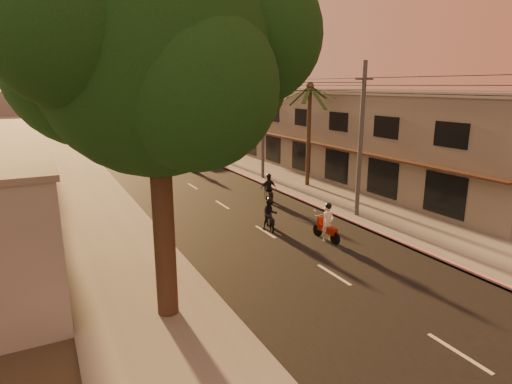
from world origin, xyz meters
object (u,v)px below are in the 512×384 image
at_px(scooter_mid_a, 270,215).
at_px(palm_tree, 310,92).
at_px(broadleaf_tree, 166,57).
at_px(scooter_far_a, 193,163).
at_px(scooter_mid_b, 269,189).
at_px(scooter_red, 327,224).
at_px(parked_car, 198,154).

bearing_deg(scooter_mid_a, palm_tree, 61.26).
bearing_deg(scooter_mid_a, broadleaf_tree, -122.95).
bearing_deg(scooter_far_a, scooter_mid_a, -93.08).
height_order(broadleaf_tree, scooter_mid_b, broadleaf_tree).
relative_size(scooter_red, scooter_mid_a, 1.12).
height_order(broadleaf_tree, scooter_red, broadleaf_tree).
relative_size(broadleaf_tree, parked_car, 2.52).
bearing_deg(parked_car, scooter_red, -104.81).
height_order(palm_tree, scooter_red, palm_tree).
bearing_deg(scooter_mid_b, scooter_far_a, 108.71).
bearing_deg(palm_tree, scooter_red, -118.96).
height_order(scooter_mid_b, parked_car, scooter_mid_b).
height_order(scooter_red, scooter_mid_b, scooter_red).
distance_m(palm_tree, parked_car, 16.25).
xyz_separation_m(scooter_mid_b, scooter_far_a, (-1.12, 12.16, -0.09)).
relative_size(palm_tree, parked_car, 1.70).
distance_m(palm_tree, scooter_mid_b, 8.40).
distance_m(palm_tree, scooter_mid_a, 12.50).
bearing_deg(scooter_mid_a, parked_car, 96.10).
distance_m(scooter_red, scooter_mid_b, 7.90).
relative_size(broadleaf_tree, scooter_far_a, 6.67).
bearing_deg(scooter_mid_a, scooter_far_a, 100.69).
xyz_separation_m(broadleaf_tree, scooter_mid_b, (9.70, 11.16, -7.59)).
bearing_deg(scooter_red, scooter_mid_a, 118.18).
height_order(palm_tree, scooter_mid_a, palm_tree).
relative_size(scooter_mid_a, scooter_far_a, 1.00).
height_order(broadleaf_tree, scooter_far_a, broadleaf_tree).
relative_size(scooter_red, scooter_mid_b, 1.03).
xyz_separation_m(scooter_mid_a, scooter_mid_b, (2.66, 4.99, 0.06)).
xyz_separation_m(palm_tree, scooter_mid_b, (-4.91, -2.70, -6.26)).
height_order(palm_tree, scooter_far_a, palm_tree).
bearing_deg(palm_tree, parked_car, 104.63).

